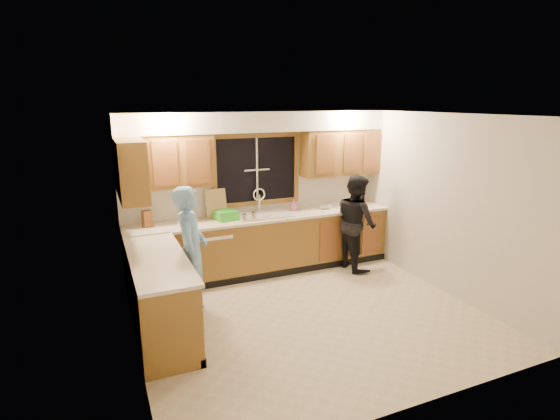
{
  "coord_description": "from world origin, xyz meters",
  "views": [
    {
      "loc": [
        -2.36,
        -4.51,
        2.67
      ],
      "look_at": [
        -0.13,
        0.65,
        1.25
      ],
      "focal_mm": 28.0,
      "sensor_mm": 36.0,
      "label": 1
    }
  ],
  "objects_px": {
    "sink": "(264,219)",
    "man": "(191,252)",
    "stove": "(167,317)",
    "soap_bottle": "(294,205)",
    "woman": "(356,222)",
    "dish_crate": "(226,215)",
    "bowl": "(325,207)",
    "dishwasher": "(212,254)",
    "knife_block": "(147,219)"
  },
  "relations": [
    {
      "from": "sink",
      "to": "woman",
      "type": "distance_m",
      "value": 1.48
    },
    {
      "from": "sink",
      "to": "bowl",
      "type": "height_order",
      "value": "sink"
    },
    {
      "from": "sink",
      "to": "knife_block",
      "type": "relative_size",
      "value": 3.69
    },
    {
      "from": "man",
      "to": "stove",
      "type": "bearing_deg",
      "value": 170.02
    },
    {
      "from": "stove",
      "to": "bowl",
      "type": "height_order",
      "value": "bowl"
    },
    {
      "from": "woman",
      "to": "dish_crate",
      "type": "bearing_deg",
      "value": 78.93
    },
    {
      "from": "dishwasher",
      "to": "man",
      "type": "bearing_deg",
      "value": -117.44
    },
    {
      "from": "sink",
      "to": "dishwasher",
      "type": "height_order",
      "value": "sink"
    },
    {
      "from": "stove",
      "to": "soap_bottle",
      "type": "xyz_separation_m",
      "value": [
        2.37,
        1.95,
        0.57
      ]
    },
    {
      "from": "knife_block",
      "to": "dishwasher",
      "type": "bearing_deg",
      "value": -23.49
    },
    {
      "from": "stove",
      "to": "dish_crate",
      "type": "bearing_deg",
      "value": 56.88
    },
    {
      "from": "dishwasher",
      "to": "bowl",
      "type": "height_order",
      "value": "bowl"
    },
    {
      "from": "sink",
      "to": "stove",
      "type": "bearing_deg",
      "value": -134.61
    },
    {
      "from": "dishwasher",
      "to": "knife_block",
      "type": "distance_m",
      "value": 1.09
    },
    {
      "from": "sink",
      "to": "bowl",
      "type": "bearing_deg",
      "value": 1.53
    },
    {
      "from": "woman",
      "to": "soap_bottle",
      "type": "height_order",
      "value": "woman"
    },
    {
      "from": "man",
      "to": "dishwasher",
      "type": "bearing_deg",
      "value": -9.45
    },
    {
      "from": "sink",
      "to": "knife_block",
      "type": "xyz_separation_m",
      "value": [
        -1.73,
        0.09,
        0.17
      ]
    },
    {
      "from": "man",
      "to": "dish_crate",
      "type": "height_order",
      "value": "man"
    },
    {
      "from": "knife_block",
      "to": "soap_bottle",
      "type": "distance_m",
      "value": 2.3
    },
    {
      "from": "woman",
      "to": "dish_crate",
      "type": "relative_size",
      "value": 5.01
    },
    {
      "from": "dishwasher",
      "to": "bowl",
      "type": "xyz_separation_m",
      "value": [
        1.95,
        0.04,
        0.54
      ]
    },
    {
      "from": "stove",
      "to": "soap_bottle",
      "type": "relative_size",
      "value": 4.73
    },
    {
      "from": "stove",
      "to": "woman",
      "type": "bearing_deg",
      "value": 23.43
    },
    {
      "from": "dish_crate",
      "to": "soap_bottle",
      "type": "bearing_deg",
      "value": 5.72
    },
    {
      "from": "stove",
      "to": "soap_bottle",
      "type": "bearing_deg",
      "value": 39.39
    },
    {
      "from": "dishwasher",
      "to": "dish_crate",
      "type": "relative_size",
      "value": 2.67
    },
    {
      "from": "stove",
      "to": "man",
      "type": "xyz_separation_m",
      "value": [
        0.46,
        0.86,
        0.38
      ]
    },
    {
      "from": "woman",
      "to": "soap_bottle",
      "type": "bearing_deg",
      "value": 57.86
    },
    {
      "from": "sink",
      "to": "soap_bottle",
      "type": "relative_size",
      "value": 4.52
    },
    {
      "from": "woman",
      "to": "dish_crate",
      "type": "height_order",
      "value": "woman"
    },
    {
      "from": "sink",
      "to": "man",
      "type": "xyz_separation_m",
      "value": [
        -1.34,
        -0.96,
        -0.03
      ]
    },
    {
      "from": "dishwasher",
      "to": "stove",
      "type": "relative_size",
      "value": 0.91
    },
    {
      "from": "stove",
      "to": "knife_block",
      "type": "height_order",
      "value": "knife_block"
    },
    {
      "from": "soap_bottle",
      "to": "bowl",
      "type": "relative_size",
      "value": 0.92
    },
    {
      "from": "man",
      "to": "woman",
      "type": "xyz_separation_m",
      "value": [
        2.76,
        0.53,
        -0.06
      ]
    },
    {
      "from": "sink",
      "to": "dish_crate",
      "type": "relative_size",
      "value": 2.8
    },
    {
      "from": "dishwasher",
      "to": "stove",
      "type": "xyz_separation_m",
      "value": [
        -0.95,
        -1.81,
        0.04
      ]
    },
    {
      "from": "sink",
      "to": "woman",
      "type": "bearing_deg",
      "value": -16.93
    },
    {
      "from": "stove",
      "to": "woman",
      "type": "height_order",
      "value": "woman"
    },
    {
      "from": "dish_crate",
      "to": "bowl",
      "type": "relative_size",
      "value": 1.49
    },
    {
      "from": "dishwasher",
      "to": "stove",
      "type": "distance_m",
      "value": 2.04
    },
    {
      "from": "knife_block",
      "to": "bowl",
      "type": "xyz_separation_m",
      "value": [
        2.83,
        -0.06,
        -0.09
      ]
    },
    {
      "from": "dishwasher",
      "to": "knife_block",
      "type": "bearing_deg",
      "value": 173.21
    },
    {
      "from": "man",
      "to": "woman",
      "type": "bearing_deg",
      "value": -61.06
    },
    {
      "from": "knife_block",
      "to": "bowl",
      "type": "relative_size",
      "value": 1.13
    },
    {
      "from": "stove",
      "to": "sink",
      "type": "bearing_deg",
      "value": 45.39
    },
    {
      "from": "woman",
      "to": "dish_crate",
      "type": "distance_m",
      "value": 2.08
    },
    {
      "from": "sink",
      "to": "man",
      "type": "relative_size",
      "value": 0.52
    },
    {
      "from": "man",
      "to": "dish_crate",
      "type": "xyz_separation_m",
      "value": [
        0.74,
        0.97,
        0.16
      ]
    }
  ]
}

